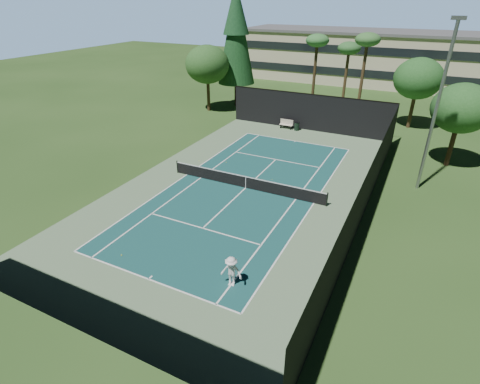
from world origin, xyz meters
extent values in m
plane|color=#29491B|center=(0.00, 0.00, 0.00)|extent=(160.00, 160.00, 0.00)
cube|color=#5F7E58|center=(0.00, 0.00, 0.01)|extent=(18.00, 32.00, 0.01)
cube|color=#174948|center=(0.00, 0.00, 0.01)|extent=(10.97, 23.77, 0.01)
cube|color=white|center=(0.00, -11.88, 0.02)|extent=(10.97, 0.10, 0.01)
cube|color=white|center=(0.00, 11.88, 0.02)|extent=(10.97, 0.10, 0.01)
cube|color=white|center=(0.00, -6.40, 0.02)|extent=(8.23, 0.10, 0.01)
cube|color=white|center=(0.00, 6.40, 0.02)|extent=(8.23, 0.10, 0.01)
cube|color=white|center=(-5.49, 0.00, 0.02)|extent=(0.10, 23.77, 0.01)
cube|color=white|center=(5.49, 0.00, 0.02)|extent=(0.10, 23.77, 0.01)
cube|color=white|center=(-4.12, 0.00, 0.02)|extent=(0.10, 23.77, 0.01)
cube|color=white|center=(4.12, 0.00, 0.02)|extent=(0.10, 23.77, 0.01)
cube|color=white|center=(0.00, 0.00, 0.02)|extent=(0.10, 12.80, 0.01)
cube|color=white|center=(0.00, -11.73, 0.02)|extent=(0.10, 0.30, 0.01)
cube|color=white|center=(0.00, 11.73, 0.02)|extent=(0.10, 0.30, 0.01)
cylinder|color=black|center=(-6.40, 0.00, 0.55)|extent=(0.10, 0.10, 1.10)
cylinder|color=black|center=(6.40, 0.00, 0.55)|extent=(0.10, 0.10, 1.10)
cube|color=black|center=(0.00, 0.00, 0.50)|extent=(12.80, 0.02, 0.92)
cube|color=white|center=(0.00, 0.00, 0.98)|extent=(12.80, 0.04, 0.07)
cube|color=white|center=(0.00, 0.00, 0.50)|extent=(0.05, 0.03, 0.92)
cube|color=black|center=(0.00, 16.00, 2.00)|extent=(18.00, 0.04, 4.00)
cube|color=black|center=(0.00, -16.00, 2.00)|extent=(18.00, 0.04, 4.00)
cube|color=black|center=(9.00, 0.00, 2.00)|extent=(0.04, 32.00, 4.00)
cube|color=black|center=(-9.00, 0.00, 2.00)|extent=(0.04, 32.00, 4.00)
cube|color=black|center=(0.00, 16.00, 4.00)|extent=(18.00, 0.06, 0.06)
imported|color=white|center=(4.14, -10.30, 0.88)|extent=(1.21, 0.79, 1.76)
sphere|color=yellow|center=(-2.70, -10.95, 0.04)|extent=(0.08, 0.08, 0.08)
sphere|color=yellow|center=(-3.75, 3.75, 0.04)|extent=(0.07, 0.07, 0.07)
sphere|color=#BADC32|center=(1.28, 2.33, 0.03)|extent=(0.06, 0.06, 0.06)
sphere|color=#E1F136|center=(-6.13, 2.95, 0.04)|extent=(0.08, 0.08, 0.08)
cube|color=beige|center=(-2.32, 15.31, 0.45)|extent=(1.50, 0.45, 0.05)
cube|color=beige|center=(-2.32, 15.51, 0.75)|extent=(1.50, 0.06, 0.55)
cube|color=black|center=(-2.92, 15.31, 0.21)|extent=(0.06, 0.40, 0.42)
cube|color=black|center=(-1.72, 15.31, 0.21)|extent=(0.06, 0.40, 0.42)
cylinder|color=black|center=(-1.05, 15.27, 0.45)|extent=(0.52, 0.52, 0.90)
cylinder|color=black|center=(-1.05, 15.27, 0.92)|extent=(0.56, 0.56, 0.05)
cylinder|color=#402E1B|center=(-12.00, 22.00, 1.80)|extent=(0.50, 0.50, 3.60)
cone|color=#163E1C|center=(-12.00, 22.00, 9.00)|extent=(4.80, 4.80, 12.00)
cone|color=#163E1F|center=(-12.00, 22.00, 12.00)|extent=(3.30, 3.30, 6.00)
cylinder|color=#42311C|center=(-2.00, 24.00, 4.28)|extent=(0.36, 0.36, 8.55)
ellipsoid|color=#306B30|center=(-2.00, 24.00, 8.55)|extent=(2.80, 2.80, 1.54)
cylinder|color=#4A3720|center=(1.50, 26.00, 3.83)|extent=(0.36, 0.36, 7.65)
ellipsoid|color=#2A5C29|center=(1.50, 26.00, 7.65)|extent=(2.80, 2.80, 1.54)
cylinder|color=#4B3720|center=(4.00, 23.00, 4.50)|extent=(0.36, 0.36, 9.00)
ellipsoid|color=#33652D|center=(4.00, 23.00, 9.00)|extent=(2.80, 2.80, 1.54)
cylinder|color=#47321E|center=(10.00, 22.00, 1.76)|extent=(0.40, 0.40, 3.52)
ellipsoid|color=#225621|center=(10.00, 22.00, 5.44)|extent=(5.12, 5.12, 4.35)
cylinder|color=#442C1D|center=(14.00, 12.00, 1.65)|extent=(0.40, 0.40, 3.30)
ellipsoid|color=#245721|center=(14.00, 12.00, 5.10)|extent=(4.80, 4.80, 4.08)
cylinder|color=#4D3821|center=(-14.00, 18.00, 1.87)|extent=(0.40, 0.40, 3.74)
ellipsoid|color=#295721|center=(-14.00, 18.00, 5.78)|extent=(5.44, 5.44, 4.62)
cube|color=beige|center=(0.00, 46.00, 4.00)|extent=(40.00, 12.00, 8.00)
cube|color=#59595B|center=(0.00, 46.00, 8.10)|extent=(40.50, 12.50, 0.40)
cube|color=black|center=(0.00, 39.95, 2.40)|extent=(38.00, 0.15, 1.20)
cube|color=black|center=(0.00, 39.95, 5.80)|extent=(38.00, 0.15, 1.20)
cylinder|color=gray|center=(12.00, 6.00, 6.00)|extent=(0.24, 0.24, 12.00)
cube|color=gray|center=(12.00, 6.00, 12.10)|extent=(0.90, 0.25, 0.25)
camera|label=1|loc=(11.20, -23.49, 13.35)|focal=28.00mm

